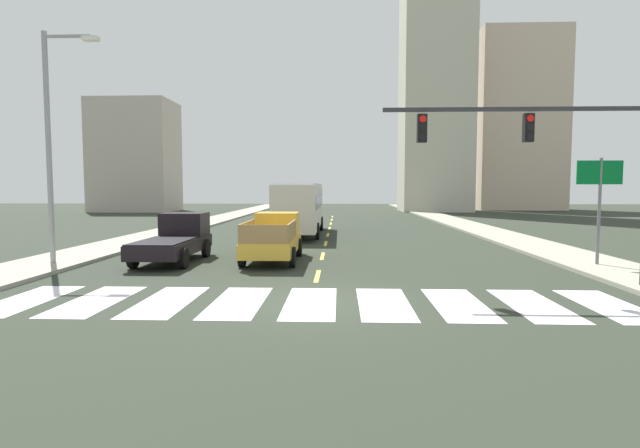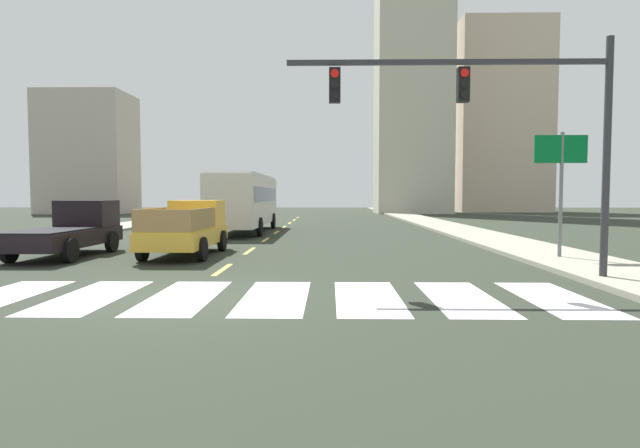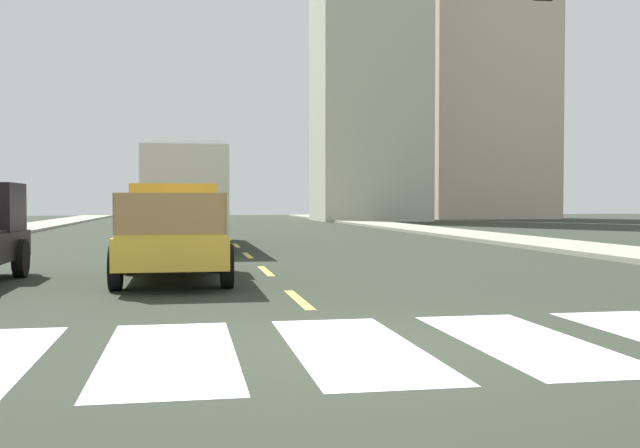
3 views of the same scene
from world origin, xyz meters
name	(u,v)px [view 3 (image 3 of 3)]	position (x,y,z in m)	size (l,w,h in m)	color
ground_plane	(354,347)	(0.00, 0.00, 0.00)	(160.00, 160.00, 0.00)	#2A3126
sidewalk_right	(531,242)	(10.84, 18.00, 0.07)	(3.08, 110.00, 0.15)	#999885
crosswalk_stripe_3	(169,354)	(-1.96, 0.00, 0.00)	(1.36, 3.75, 0.01)	silver
crosswalk_stripe_4	(354,347)	(0.00, 0.00, 0.00)	(1.36, 3.75, 0.01)	silver
crosswalk_stripe_5	(524,341)	(1.96, 0.00, 0.00)	(1.36, 3.75, 0.01)	silver
lane_dash_0	(299,299)	(0.00, 4.00, 0.00)	(0.16, 2.40, 0.01)	#E4C64D
lane_dash_1	(266,271)	(0.00, 9.00, 0.00)	(0.16, 2.40, 0.01)	#E4C64D
lane_dash_2	(248,255)	(0.00, 14.00, 0.00)	(0.16, 2.40, 0.01)	#E4C64D
lane_dash_3	(236,245)	(0.00, 19.00, 0.00)	(0.16, 2.40, 0.01)	#E4C64D
lane_dash_4	(228,239)	(0.00, 24.00, 0.00)	(0.16, 2.40, 0.01)	#E4C64D
lane_dash_5	(223,234)	(0.00, 29.00, 0.00)	(0.16, 2.40, 0.01)	#E4C64D
lane_dash_6	(218,230)	(0.00, 34.00, 0.00)	(0.16, 2.40, 0.01)	#E4C64D
lane_dash_7	(215,227)	(0.00, 39.00, 0.00)	(0.16, 2.40, 0.01)	#E4C64D
pickup_stakebed	(173,233)	(-2.03, 7.80, 0.94)	(2.18, 5.20, 1.96)	gold
city_bus	(185,191)	(-1.80, 18.93, 1.95)	(2.72, 10.80, 3.32)	silver
block_mid_right	(487,85)	(25.60, 57.37, 12.30)	(11.65, 7.03, 24.59)	beige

